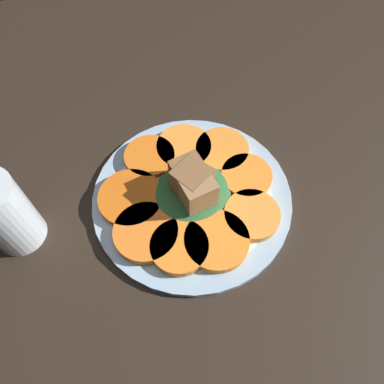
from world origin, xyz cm
name	(u,v)px	position (x,y,z in cm)	size (l,w,h in cm)	color
table_slab	(192,203)	(0.00, 0.00, 1.00)	(120.00, 120.00, 2.00)	black
plate	(192,198)	(0.00, 0.00, 2.52)	(28.30, 28.30, 1.05)	#99B7D1
carrot_slice_0	(179,247)	(4.79, 6.66, 3.73)	(7.66, 7.66, 1.26)	orange
carrot_slice_1	(219,240)	(-0.34, 7.84, 3.73)	(8.59, 8.59, 1.26)	orange
carrot_slice_2	(252,215)	(-6.00, 6.47, 3.73)	(7.63, 7.63, 1.26)	orange
carrot_slice_3	(246,176)	(-8.33, 0.63, 3.73)	(7.33, 7.33, 1.26)	orange
carrot_slice_4	(222,150)	(-7.22, -5.02, 3.73)	(7.97, 7.97, 1.26)	orange
carrot_slice_5	(184,148)	(-2.17, -7.81, 3.73)	(8.27, 8.27, 1.26)	orange
carrot_slice_6	(150,157)	(3.19, -8.29, 3.73)	(7.53, 7.53, 1.26)	orange
carrot_slice_7	(131,198)	(8.11, -2.78, 3.73)	(9.04, 9.04, 1.26)	orange
carrot_slice_8	(146,232)	(8.03, 2.95, 3.73)	(8.63, 8.63, 1.26)	orange
center_pile	(193,187)	(-0.05, 0.08, 5.62)	(11.15, 10.04, 6.14)	#2D6033
fork	(191,162)	(-2.19, -5.25, 3.30)	(18.33, 5.10, 0.40)	silver
water_glass	(4,214)	(23.39, -4.60, 7.87)	(6.67, 6.67, 11.74)	silver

